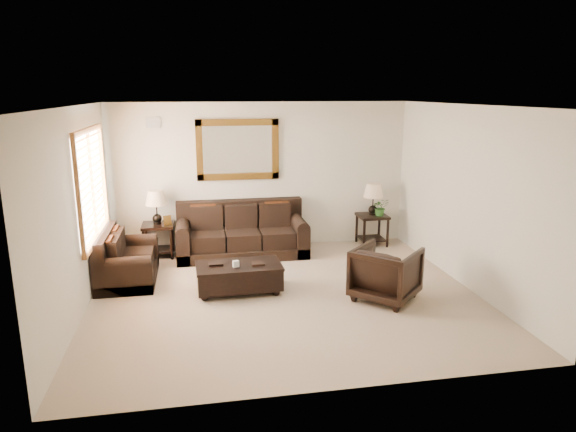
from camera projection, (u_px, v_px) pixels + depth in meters
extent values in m
cube|color=gray|center=(285.00, 295.00, 7.47)|extent=(5.50, 5.00, 0.01)
cube|color=white|center=(285.00, 105.00, 6.82)|extent=(5.50, 5.00, 0.01)
cube|color=beige|center=(262.00, 176.00, 9.53)|extent=(5.50, 0.01, 2.70)
cube|color=beige|center=(332.00, 261.00, 4.76)|extent=(5.50, 0.01, 2.70)
cube|color=beige|center=(77.00, 213.00, 6.66)|extent=(0.01, 5.00, 2.70)
cube|color=beige|center=(467.00, 197.00, 7.63)|extent=(0.01, 5.00, 2.70)
cube|color=white|center=(90.00, 185.00, 7.48)|extent=(0.01, 1.80, 1.50)
cube|color=brown|center=(87.00, 130.00, 7.30)|extent=(0.06, 1.96, 0.08)
cube|color=brown|center=(97.00, 237.00, 7.67)|extent=(0.06, 1.96, 0.08)
cube|color=brown|center=(79.00, 198.00, 6.59)|extent=(0.06, 0.08, 1.50)
cube|color=brown|center=(103.00, 175.00, 8.38)|extent=(0.06, 0.08, 1.50)
cube|color=brown|center=(92.00, 185.00, 7.49)|extent=(0.05, 0.05, 1.50)
cube|color=#492E0E|center=(238.00, 150.00, 9.31)|extent=(1.50, 0.06, 1.10)
cube|color=white|center=(238.00, 150.00, 9.32)|extent=(1.26, 0.01, 0.86)
cube|color=#999999|center=(153.00, 123.00, 8.95)|extent=(0.25, 0.02, 0.18)
cube|color=black|center=(242.00, 250.00, 9.26)|extent=(2.30, 0.99, 0.19)
cube|color=black|center=(240.00, 212.00, 9.48)|extent=(2.30, 0.23, 0.47)
cube|color=black|center=(208.00, 239.00, 9.08)|extent=(0.59, 0.82, 0.28)
cube|color=black|center=(242.00, 238.00, 9.19)|extent=(0.59, 0.82, 0.28)
cube|color=black|center=(276.00, 236.00, 9.29)|extent=(0.59, 0.82, 0.28)
cube|color=black|center=(183.00, 243.00, 9.04)|extent=(0.23, 0.99, 0.55)
cylinder|color=black|center=(183.00, 228.00, 8.97)|extent=(0.23, 0.97, 0.23)
cube|color=black|center=(299.00, 237.00, 9.40)|extent=(0.23, 0.99, 0.55)
cylinder|color=black|center=(299.00, 223.00, 9.33)|extent=(0.23, 0.97, 0.23)
cube|color=#59260B|center=(203.00, 216.00, 9.18)|extent=(0.44, 0.19, 0.45)
cube|color=#59260B|center=(277.00, 213.00, 9.41)|extent=(0.44, 0.19, 0.45)
cube|color=black|center=(129.00, 275.00, 8.04)|extent=(0.84, 1.42, 0.16)
cube|color=black|center=(104.00, 244.00, 7.86)|extent=(0.20, 1.42, 0.40)
cube|color=black|center=(127.00, 268.00, 7.75)|extent=(0.69, 0.49, 0.24)
cube|color=black|center=(131.00, 258.00, 8.24)|extent=(0.69, 0.49, 0.24)
cube|color=black|center=(123.00, 279.00, 7.41)|extent=(0.84, 0.20, 0.47)
cylinder|color=black|center=(122.00, 264.00, 7.36)|extent=(0.83, 0.20, 0.20)
cube|color=black|center=(132.00, 254.00, 8.59)|extent=(0.84, 0.20, 0.47)
cylinder|color=black|center=(131.00, 240.00, 8.53)|extent=(0.83, 0.20, 0.20)
cube|color=#59260B|center=(113.00, 250.00, 7.60)|extent=(0.16, 0.37, 0.38)
cube|color=#59260B|center=(118.00, 239.00, 8.18)|extent=(0.16, 0.37, 0.38)
cube|color=black|center=(158.00, 225.00, 9.09)|extent=(0.55, 0.55, 0.05)
cube|color=black|center=(159.00, 250.00, 9.19)|extent=(0.46, 0.46, 0.03)
cylinder|color=black|center=(144.00, 246.00, 8.89)|extent=(0.05, 0.05, 0.55)
cylinder|color=black|center=(172.00, 244.00, 8.97)|extent=(0.05, 0.05, 0.55)
cylinder|color=black|center=(146.00, 238.00, 9.34)|extent=(0.05, 0.05, 0.55)
cylinder|color=black|center=(173.00, 237.00, 9.42)|extent=(0.05, 0.05, 0.55)
sphere|color=black|center=(157.00, 219.00, 9.06)|extent=(0.17, 0.17, 0.17)
cylinder|color=black|center=(157.00, 209.00, 9.01)|extent=(0.02, 0.02, 0.36)
cone|color=#CCAD88|center=(156.00, 198.00, 8.97)|extent=(0.38, 0.38, 0.26)
cube|color=#492E0E|center=(167.00, 220.00, 9.00)|extent=(0.15, 0.10, 0.17)
cube|color=black|center=(372.00, 216.00, 9.79)|extent=(0.54, 0.54, 0.05)
cube|color=black|center=(372.00, 238.00, 9.89)|extent=(0.46, 0.46, 0.03)
cylinder|color=black|center=(364.00, 235.00, 9.60)|extent=(0.05, 0.05, 0.54)
cylinder|color=black|center=(388.00, 233.00, 9.68)|extent=(0.05, 0.05, 0.54)
cylinder|color=black|center=(357.00, 228.00, 10.04)|extent=(0.05, 0.05, 0.54)
cylinder|color=black|center=(379.00, 227.00, 10.12)|extent=(0.05, 0.05, 0.54)
sphere|color=black|center=(373.00, 210.00, 9.76)|extent=(0.17, 0.17, 0.17)
cylinder|color=black|center=(373.00, 201.00, 9.72)|extent=(0.02, 0.02, 0.35)
cone|color=#CCAD88|center=(373.00, 190.00, 9.67)|extent=(0.37, 0.37, 0.26)
sphere|color=black|center=(205.00, 297.00, 7.27)|extent=(0.11, 0.11, 0.11)
sphere|color=black|center=(276.00, 292.00, 7.44)|extent=(0.11, 0.11, 0.11)
sphere|color=black|center=(204.00, 285.00, 7.71)|extent=(0.11, 0.11, 0.11)
sphere|color=black|center=(271.00, 281.00, 7.89)|extent=(0.11, 0.11, 0.11)
cube|color=black|center=(239.00, 276.00, 7.53)|extent=(1.24, 0.69, 0.34)
cube|color=black|center=(239.00, 266.00, 7.49)|extent=(1.26, 0.71, 0.04)
cube|color=black|center=(216.00, 264.00, 7.47)|extent=(0.21, 0.15, 0.03)
cube|color=black|center=(258.00, 264.00, 7.49)|extent=(0.19, 0.14, 0.02)
cube|color=white|center=(236.00, 264.00, 7.38)|extent=(0.10, 0.08, 0.09)
imported|color=black|center=(386.00, 271.00, 7.23)|extent=(1.12, 1.12, 0.84)
imported|color=#29561D|center=(380.00, 209.00, 9.68)|extent=(0.31, 0.34, 0.26)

